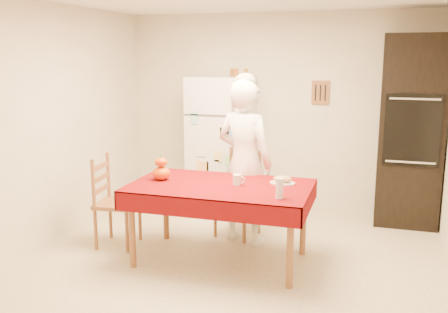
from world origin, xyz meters
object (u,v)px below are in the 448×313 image
at_px(refrigerator, 221,143).
at_px(oven_cabinet, 411,131).
at_px(chair_far, 240,190).
at_px(seated_woman, 245,162).
at_px(coffee_mug, 237,180).
at_px(dining_table, 220,192).
at_px(bread_plate, 283,183).
at_px(chair_left, 111,198).
at_px(wine_glass, 280,188).
at_px(pumpkin_lower, 161,173).

bearing_deg(refrigerator, oven_cabinet, 1.18).
height_order(refrigerator, oven_cabinet, oven_cabinet).
relative_size(chair_far, seated_woman, 0.55).
xyz_separation_m(refrigerator, coffee_mug, (0.67, -1.65, -0.04)).
xyz_separation_m(chair_far, seated_woman, (0.10, -0.21, 0.36)).
relative_size(dining_table, bread_plate, 7.08).
relative_size(oven_cabinet, coffee_mug, 22.00).
xyz_separation_m(oven_cabinet, chair_left, (-2.97, -1.66, -0.59)).
height_order(chair_left, bread_plate, chair_left).
bearing_deg(bread_plate, wine_glass, -82.70).
bearing_deg(refrigerator, dining_table, -72.95).
bearing_deg(dining_table, refrigerator, 107.05).
relative_size(refrigerator, dining_table, 1.00).
xyz_separation_m(oven_cabinet, seated_woman, (-1.68, -1.16, -0.23)).
xyz_separation_m(dining_table, chair_left, (-1.21, 0.07, -0.18)).
height_order(chair_left, seated_woman, seated_woman).
bearing_deg(dining_table, seated_woman, 81.48).
height_order(dining_table, chair_far, chair_far).
relative_size(wine_glass, bread_plate, 0.73).
height_order(wine_glass, bread_plate, wine_glass).
height_order(oven_cabinet, wine_glass, oven_cabinet).
distance_m(dining_table, chair_far, 0.80).
bearing_deg(oven_cabinet, refrigerator, -178.82).
bearing_deg(wine_glass, chair_far, 120.79).
height_order(chair_far, seated_woman, seated_woman).
height_order(chair_left, coffee_mug, chair_left).
bearing_deg(wine_glass, pumpkin_lower, 166.36).
distance_m(coffee_mug, pumpkin_lower, 0.76).
bearing_deg(refrigerator, chair_far, -61.09).
height_order(coffee_mug, pumpkin_lower, pumpkin_lower).
distance_m(chair_far, chair_left, 1.39).
bearing_deg(wine_glass, oven_cabinet, 60.49).
bearing_deg(chair_left, seated_woman, -74.48).
bearing_deg(bread_plate, pumpkin_lower, -171.24).
xyz_separation_m(oven_cabinet, bread_plate, (-1.20, -1.54, -0.33)).
distance_m(pumpkin_lower, bread_plate, 1.19).
height_order(pumpkin_lower, wine_glass, wine_glass).
bearing_deg(chair_left, dining_table, -98.91).
relative_size(refrigerator, chair_left, 1.79).
bearing_deg(bread_plate, chair_left, -176.13).
xyz_separation_m(refrigerator, dining_table, (0.52, -1.69, -0.16)).
distance_m(chair_far, bread_plate, 0.86).
xyz_separation_m(dining_table, bread_plate, (0.56, 0.19, 0.08)).
distance_m(refrigerator, pumpkin_lower, 1.68).
bearing_deg(pumpkin_lower, bread_plate, 8.76).
bearing_deg(seated_woman, bread_plate, 158.32).
distance_m(coffee_mug, bread_plate, 0.44).
distance_m(coffee_mug, wine_glass, 0.57).
xyz_separation_m(chair_left, wine_glass, (1.83, -0.36, 0.34)).
bearing_deg(dining_table, chair_far, 91.20).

